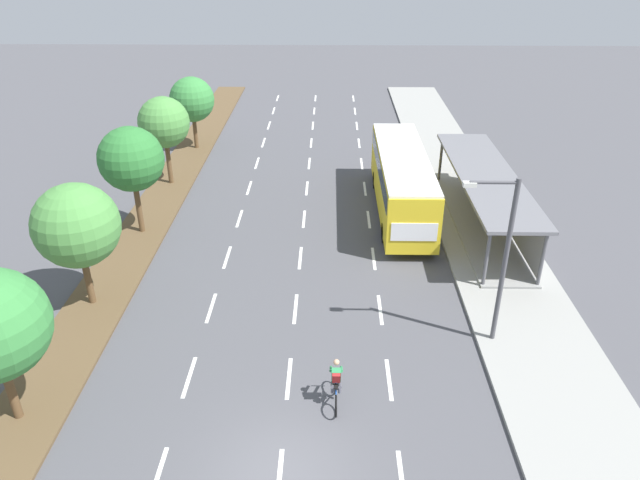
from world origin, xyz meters
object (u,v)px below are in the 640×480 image
(cyclist, at_px, (336,384))
(median_tree_second, at_px, (76,226))
(bus, at_px, (402,177))
(median_tree_third, at_px, (131,159))
(bus_shelter, at_px, (489,195))
(streetlight, at_px, (501,252))
(median_tree_fourth, at_px, (164,123))
(median_tree_fifth, at_px, (192,100))

(cyclist, bearing_deg, median_tree_second, 151.02)
(bus, xyz_separation_m, median_tree_third, (-13.51, -2.73, 1.93))
(bus_shelter, relative_size, median_tree_third, 2.34)
(median_tree_second, xyz_separation_m, streetlight, (15.90, -2.20, 0.22))
(bus_shelter, xyz_separation_m, streetlight, (-2.11, -9.66, 2.02))
(median_tree_third, bearing_deg, bus_shelter, 3.05)
(bus, bearing_deg, cyclist, -103.69)
(median_tree_second, distance_m, median_tree_fourth, 13.02)
(median_tree_third, relative_size, median_tree_fourth, 1.04)
(median_tree_fourth, height_order, streetlight, streetlight)
(streetlight, bearing_deg, median_tree_second, 172.12)
(median_tree_fifth, bearing_deg, bus, -37.63)
(bus, distance_m, median_tree_second, 16.63)
(cyclist, relative_size, median_tree_fourth, 0.35)
(cyclist, xyz_separation_m, median_tree_second, (-10.12, 5.60, 2.88))
(median_tree_third, distance_m, streetlight, 17.94)
(bus, height_order, cyclist, bus)
(streetlight, bearing_deg, median_tree_third, 150.96)
(cyclist, relative_size, median_tree_second, 0.35)
(median_tree_third, xyz_separation_m, median_tree_fourth, (-0.07, 6.51, -0.13))
(bus_shelter, bearing_deg, bus, 157.41)
(bus, relative_size, median_tree_third, 2.06)
(cyclist, height_order, streetlight, streetlight)
(bus, relative_size, median_tree_second, 2.15)
(bus, xyz_separation_m, median_tree_second, (-13.73, -9.24, 1.60))
(cyclist, distance_m, median_tree_second, 11.92)
(median_tree_fourth, relative_size, streetlight, 0.81)
(cyclist, height_order, median_tree_fifth, median_tree_fifth)
(cyclist, bearing_deg, median_tree_fourth, 118.17)
(median_tree_second, relative_size, median_tree_fifth, 1.06)
(streetlight, bearing_deg, bus, 100.74)
(bus_shelter, height_order, median_tree_fourth, median_tree_fourth)
(cyclist, xyz_separation_m, median_tree_fifth, (-9.73, 25.12, 2.74))
(median_tree_second, distance_m, median_tree_third, 6.52)
(median_tree_second, xyz_separation_m, median_tree_third, (0.22, 6.51, 0.33))
(median_tree_second, bearing_deg, median_tree_fourth, 89.34)
(median_tree_third, bearing_deg, median_tree_fourth, 90.62)
(median_tree_second, bearing_deg, cyclist, -28.98)
(median_tree_fifth, xyz_separation_m, streetlight, (15.51, -21.72, 0.36))
(bus_shelter, xyz_separation_m, cyclist, (-7.90, -13.06, -1.08))
(median_tree_fourth, height_order, median_tree_fifth, median_tree_fourth)
(bus_shelter, bearing_deg, median_tree_third, -176.95)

